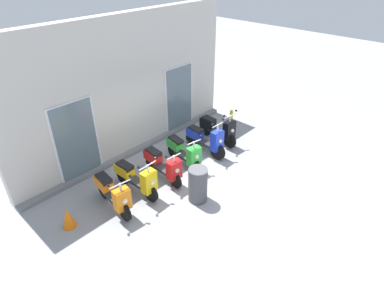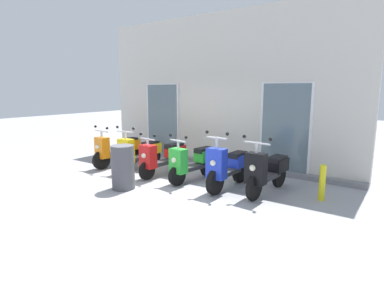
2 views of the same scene
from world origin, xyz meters
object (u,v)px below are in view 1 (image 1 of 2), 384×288
object	(u,v)px
scooter_yellow	(136,178)
scooter_black	(218,128)
scooter_blue	(206,140)
trash_bin	(198,185)
curb_bollard	(231,120)
traffic_cone	(68,218)
scooter_orange	(113,193)
scooter_red	(163,164)
scooter_green	(184,152)

from	to	relation	value
scooter_yellow	scooter_black	xyz separation A→B (m)	(3.52, 0.09, 0.02)
scooter_blue	trash_bin	world-z (taller)	scooter_blue
scooter_blue	scooter_yellow	bearing A→B (deg)	178.49
curb_bollard	scooter_blue	bearing A→B (deg)	-168.39
traffic_cone	trash_bin	xyz separation A→B (m)	(2.75, -1.57, 0.21)
scooter_orange	scooter_blue	xyz separation A→B (m)	(3.49, -0.00, -0.00)
trash_bin	curb_bollard	world-z (taller)	trash_bin
scooter_orange	scooter_black	world-z (taller)	scooter_black
scooter_yellow	scooter_blue	xyz separation A→B (m)	(2.70, -0.07, 0.01)
scooter_yellow	scooter_black	world-z (taller)	scooter_black
trash_bin	scooter_blue	bearing A→B (deg)	35.54
scooter_orange	curb_bollard	bearing A→B (deg)	4.02
scooter_orange	scooter_yellow	world-z (taller)	scooter_yellow
trash_bin	curb_bollard	distance (m)	4.05
scooter_black	curb_bollard	distance (m)	1.06
scooter_black	trash_bin	bearing A→B (deg)	-151.04
scooter_red	scooter_green	size ratio (longest dim) A/B	1.03
traffic_cone	curb_bollard	distance (m)	6.43
scooter_red	traffic_cone	world-z (taller)	scooter_red
curb_bollard	trash_bin	bearing A→B (deg)	-155.34
scooter_yellow	traffic_cone	bearing A→B (deg)	174.30
scooter_red	traffic_cone	size ratio (longest dim) A/B	2.96
scooter_yellow	traffic_cone	distance (m)	1.91
scooter_orange	curb_bollard	xyz separation A→B (m)	(5.34, 0.37, -0.13)
scooter_green	scooter_blue	world-z (taller)	scooter_blue
traffic_cone	curb_bollard	bearing A→B (deg)	1.07
scooter_blue	scooter_black	size ratio (longest dim) A/B	0.98
curb_bollard	scooter_red	bearing A→B (deg)	-174.02
scooter_blue	trash_bin	size ratio (longest dim) A/B	1.68
scooter_green	traffic_cone	world-z (taller)	scooter_green
scooter_orange	scooter_yellow	distance (m)	0.80
scooter_orange	scooter_red	xyz separation A→B (m)	(1.66, -0.01, -0.00)
scooter_blue	scooter_orange	bearing A→B (deg)	179.93
scooter_red	curb_bollard	xyz separation A→B (m)	(3.67, 0.38, -0.13)
scooter_yellow	curb_bollard	distance (m)	4.55
scooter_blue	scooter_black	world-z (taller)	scooter_blue
scooter_yellow	scooter_blue	distance (m)	2.70
scooter_green	curb_bollard	bearing A→B (deg)	7.06
scooter_blue	trash_bin	distance (m)	2.26
scooter_green	trash_bin	distance (m)	1.62
scooter_black	scooter_green	bearing A→B (deg)	-175.92
curb_bollard	scooter_black	bearing A→B (deg)	-167.90
scooter_yellow	traffic_cone	xyz separation A→B (m)	(-1.89, 0.19, -0.21)
scooter_red	scooter_green	world-z (taller)	scooter_green
scooter_blue	scooter_black	bearing A→B (deg)	10.99
scooter_orange	scooter_red	size ratio (longest dim) A/B	1.02
traffic_cone	trash_bin	distance (m)	3.17
scooter_black	traffic_cone	bearing A→B (deg)	178.94
scooter_red	scooter_black	xyz separation A→B (m)	(2.65, 0.17, 0.01)
scooter_green	scooter_black	xyz separation A→B (m)	(1.76, 0.13, 0.03)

